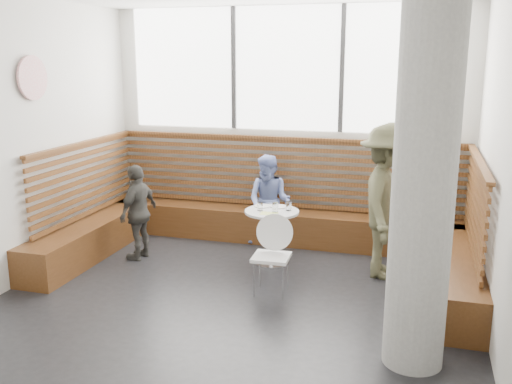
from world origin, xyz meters
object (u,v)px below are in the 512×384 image
(cafe_chair, at_px, (273,248))
(cafe_table, at_px, (272,226))
(child_left, at_px, (139,212))
(concrete_column, at_px, (424,178))
(child_back, at_px, (269,202))
(adult_man, at_px, (387,201))

(cafe_chair, bearing_deg, cafe_table, 103.06)
(cafe_chair, height_order, child_left, child_left)
(concrete_column, bearing_deg, cafe_table, 131.80)
(concrete_column, height_order, child_left, concrete_column)
(child_left, bearing_deg, child_back, 128.52)
(adult_man, height_order, child_back, adult_man)
(child_back, xyz_separation_m, child_left, (-1.48, -0.90, -0.02))
(adult_man, relative_size, child_back, 1.43)
(concrete_column, xyz_separation_m, child_left, (-3.43, 1.69, -0.99))
(cafe_chair, bearing_deg, child_left, 160.99)
(cafe_table, height_order, child_left, child_left)
(adult_man, distance_m, child_back, 1.73)
(adult_man, bearing_deg, concrete_column, -167.12)
(cafe_table, distance_m, cafe_chair, 0.86)
(concrete_column, relative_size, cafe_table, 4.63)
(adult_man, relative_size, child_left, 1.48)
(cafe_chair, bearing_deg, concrete_column, -39.09)
(child_left, bearing_deg, cafe_table, 106.16)
(concrete_column, height_order, child_back, concrete_column)
(child_back, bearing_deg, cafe_chair, -65.62)
(concrete_column, height_order, adult_man, concrete_column)
(concrete_column, relative_size, cafe_chair, 3.75)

